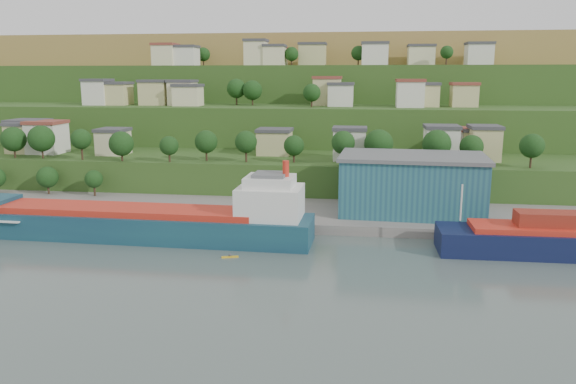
# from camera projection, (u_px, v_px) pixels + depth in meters

# --- Properties ---
(ground) EXTENTS (500.00, 500.00, 0.00)m
(ground) POSITION_uv_depth(u_px,v_px,m) (199.00, 254.00, 101.12)
(ground) COLOR #45544F
(ground) RESTS_ON ground
(quay) EXTENTS (220.00, 26.00, 4.00)m
(quay) POSITION_uv_depth(u_px,v_px,m) (321.00, 219.00, 125.71)
(quay) COLOR slate
(quay) RESTS_ON ground
(hillside) EXTENTS (360.00, 211.11, 96.00)m
(hillside) POSITION_uv_depth(u_px,v_px,m) (301.00, 144.00, 264.78)
(hillside) COLOR #284719
(hillside) RESTS_ON ground
(cargo_ship_near) EXTENTS (70.29, 12.57, 18.01)m
(cargo_ship_near) POSITION_uv_depth(u_px,v_px,m) (147.00, 224.00, 110.34)
(cargo_ship_near) COLOR #122B45
(cargo_ship_near) RESTS_ON ground
(warehouse) EXTENTS (32.03, 20.74, 12.80)m
(warehouse) POSITION_uv_depth(u_px,v_px,m) (412.00, 184.00, 121.97)
(warehouse) COLOR #214E63
(warehouse) RESTS_ON quay
(dinghy) EXTENTS (4.15, 2.50, 0.78)m
(dinghy) POSITION_uv_depth(u_px,v_px,m) (39.00, 213.00, 124.06)
(dinghy) COLOR silver
(dinghy) RESTS_ON pebble_beach
(kayak_orange) EXTENTS (3.11, 0.86, 0.77)m
(kayak_orange) POSITION_uv_depth(u_px,v_px,m) (145.00, 244.00, 106.26)
(kayak_orange) COLOR orange
(kayak_orange) RESTS_ON ground
(kayak_yellow) EXTENTS (3.00, 1.34, 0.74)m
(kayak_yellow) POSITION_uv_depth(u_px,v_px,m) (230.00, 256.00, 98.99)
(kayak_yellow) COLOR gold
(kayak_yellow) RESTS_ON ground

